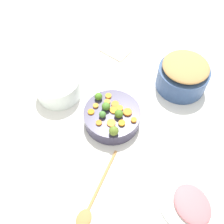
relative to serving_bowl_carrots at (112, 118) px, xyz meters
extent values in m
cube|color=white|center=(-0.03, 0.00, -0.05)|extent=(2.40, 2.40, 0.02)
cylinder|color=#38344D|center=(0.00, 0.00, 0.00)|extent=(0.26, 0.26, 0.07)
cylinder|color=#314B7B|center=(-0.31, -0.27, 0.02)|extent=(0.25, 0.25, 0.12)
ellipsoid|color=tan|center=(-0.31, -0.27, 0.10)|extent=(0.22, 0.22, 0.04)
cylinder|color=orange|center=(-0.01, -0.02, 0.04)|extent=(0.04, 0.04, 0.01)
cylinder|color=orange|center=(-0.07, -0.01, 0.04)|extent=(0.05, 0.05, 0.01)
cylinder|color=orange|center=(0.03, -0.05, 0.04)|extent=(0.04, 0.04, 0.01)
cylinder|color=orange|center=(0.05, 0.06, 0.04)|extent=(0.03, 0.03, 0.01)
cylinder|color=orange|center=(-0.05, 0.05, 0.04)|extent=(0.04, 0.04, 0.01)
cylinder|color=orange|center=(0.09, 0.01, 0.04)|extent=(0.04, 0.04, 0.01)
cylinder|color=orange|center=(-0.01, -0.05, 0.04)|extent=(0.04, 0.04, 0.01)
cylinder|color=orange|center=(-0.10, 0.02, 0.04)|extent=(0.03, 0.03, 0.01)
cylinder|color=orange|center=(0.03, -0.09, 0.04)|extent=(0.04, 0.04, 0.01)
cylinder|color=orange|center=(0.00, 0.05, 0.04)|extent=(0.05, 0.05, 0.01)
cylinder|color=orange|center=(-0.04, -0.03, 0.04)|extent=(0.03, 0.03, 0.01)
cylinder|color=orange|center=(0.08, -0.03, 0.04)|extent=(0.03, 0.03, 0.01)
sphere|color=#4C7A24|center=(-0.03, 0.01, 0.05)|extent=(0.04, 0.04, 0.04)
sphere|color=#4B8224|center=(0.07, -0.07, 0.05)|extent=(0.04, 0.04, 0.04)
sphere|color=#4E812D|center=(0.03, -0.02, 0.05)|extent=(0.04, 0.04, 0.04)
sphere|color=olive|center=(-0.02, 0.10, 0.06)|extent=(0.04, 0.04, 0.04)
sphere|color=#4A833A|center=(0.04, 0.02, 0.05)|extent=(0.03, 0.03, 0.03)
cube|color=#B97B44|center=(0.00, 0.28, -0.03)|extent=(0.08, 0.27, 0.01)
ellipsoid|color=#B97B44|center=(0.04, 0.43, -0.03)|extent=(0.07, 0.08, 0.01)
cylinder|color=white|center=(0.28, -0.13, 0.02)|extent=(0.22, 0.22, 0.10)
cylinder|color=white|center=(-0.35, 0.30, -0.03)|extent=(0.26, 0.26, 0.01)
ellipsoid|color=#CC6A72|center=(-0.35, 0.33, -0.01)|extent=(0.19, 0.20, 0.02)
cube|color=#C2B299|center=(0.05, -0.46, -0.03)|extent=(0.18, 0.16, 0.01)
camera|label=1|loc=(-0.09, 0.61, 0.96)|focal=40.34mm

